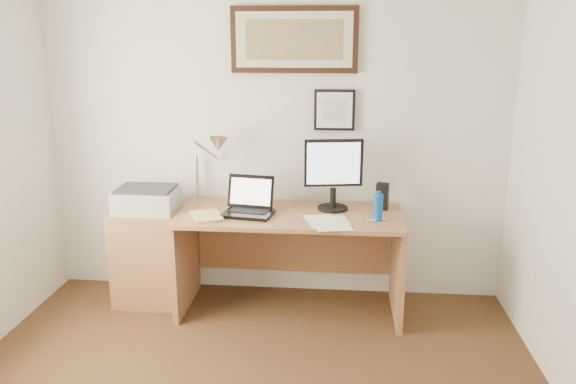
# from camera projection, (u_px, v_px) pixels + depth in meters

# --- Properties ---
(wall_back) EXTENTS (3.50, 0.02, 2.50)m
(wall_back) POSITION_uv_depth(u_px,v_px,m) (274.00, 135.00, 4.25)
(wall_back) COLOR silver
(wall_back) RESTS_ON ground
(side_cabinet) EXTENTS (0.50, 0.40, 0.73)m
(side_cabinet) POSITION_uv_depth(u_px,v_px,m) (150.00, 256.00, 4.25)
(side_cabinet) COLOR #97613F
(side_cabinet) RESTS_ON floor
(water_bottle) EXTENTS (0.06, 0.06, 0.18)m
(water_bottle) POSITION_uv_depth(u_px,v_px,m) (378.00, 207.00, 3.83)
(water_bottle) COLOR #0D4BAE
(water_bottle) RESTS_ON desk
(bottle_cap) EXTENTS (0.03, 0.03, 0.02)m
(bottle_cap) POSITION_uv_depth(u_px,v_px,m) (379.00, 193.00, 3.81)
(bottle_cap) COLOR #0D4BAE
(bottle_cap) RESTS_ON water_bottle
(speaker) EXTENTS (0.10, 0.09, 0.19)m
(speaker) POSITION_uv_depth(u_px,v_px,m) (382.00, 196.00, 4.09)
(speaker) COLOR black
(speaker) RESTS_ON desk
(paper_sheet_a) EXTENTS (0.29, 0.34, 0.00)m
(paper_sheet_a) POSITION_uv_depth(u_px,v_px,m) (322.00, 221.00, 3.84)
(paper_sheet_a) COLOR white
(paper_sheet_a) RESTS_ON desk
(paper_sheet_b) EXTENTS (0.29, 0.37, 0.00)m
(paper_sheet_b) POSITION_uv_depth(u_px,v_px,m) (332.00, 223.00, 3.79)
(paper_sheet_b) COLOR white
(paper_sheet_b) RESTS_ON desk
(sticky_pad) EXTENTS (0.10, 0.10, 0.01)m
(sticky_pad) POSITION_uv_depth(u_px,v_px,m) (345.00, 224.00, 3.75)
(sticky_pad) COLOR #EFEB71
(sticky_pad) RESTS_ON desk
(marker_pen) EXTENTS (0.14, 0.06, 0.02)m
(marker_pen) POSITION_uv_depth(u_px,v_px,m) (377.00, 220.00, 3.84)
(marker_pen) COLOR white
(marker_pen) RESTS_ON desk
(book) EXTENTS (0.28, 0.32, 0.02)m
(book) POSITION_uv_depth(u_px,v_px,m) (193.00, 218.00, 3.88)
(book) COLOR #EAD46E
(book) RESTS_ON desk
(desk) EXTENTS (1.60, 0.70, 0.75)m
(desk) POSITION_uv_depth(u_px,v_px,m) (291.00, 240.00, 4.15)
(desk) COLOR #97613F
(desk) RESTS_ON floor
(laptop) EXTENTS (0.37, 0.34, 0.26)m
(laptop) POSITION_uv_depth(u_px,v_px,m) (249.00, 206.00, 4.00)
(laptop) COLOR black
(laptop) RESTS_ON desk
(lcd_monitor) EXTENTS (0.42, 0.22, 0.52)m
(lcd_monitor) POSITION_uv_depth(u_px,v_px,m) (333.00, 171.00, 4.02)
(lcd_monitor) COLOR black
(lcd_monitor) RESTS_ON desk
(printer) EXTENTS (0.44, 0.34, 0.18)m
(printer) POSITION_uv_depth(u_px,v_px,m) (147.00, 199.00, 4.12)
(printer) COLOR #ABABAE
(printer) RESTS_ON side_cabinet
(desk_lamp) EXTENTS (0.29, 0.27, 0.53)m
(desk_lamp) POSITION_uv_depth(u_px,v_px,m) (216.00, 147.00, 4.12)
(desk_lamp) COLOR silver
(desk_lamp) RESTS_ON desk
(picture_large) EXTENTS (0.92, 0.04, 0.47)m
(picture_large) POSITION_uv_depth(u_px,v_px,m) (294.00, 40.00, 4.02)
(picture_large) COLOR black
(picture_large) RESTS_ON wall_back
(picture_small) EXTENTS (0.30, 0.03, 0.30)m
(picture_small) POSITION_uv_depth(u_px,v_px,m) (334.00, 110.00, 4.13)
(picture_small) COLOR black
(picture_small) RESTS_ON wall_back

